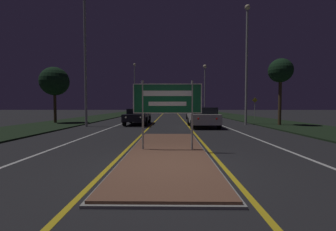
# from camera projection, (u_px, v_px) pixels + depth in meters

# --- Properties ---
(ground_plane) EXTENTS (160.00, 160.00, 0.00)m
(ground_plane) POSITION_uv_depth(u_px,v_px,m) (166.00, 167.00, 5.73)
(ground_plane) COLOR #232326
(median_island) EXTENTS (2.56, 8.44, 0.10)m
(median_island) POSITION_uv_depth(u_px,v_px,m) (167.00, 151.00, 7.61)
(median_island) COLOR #999993
(median_island) RESTS_ON ground_plane
(verge_left) EXTENTS (5.00, 100.00, 0.08)m
(verge_left) POSITION_uv_depth(u_px,v_px,m) (87.00, 119.00, 25.82)
(verge_left) COLOR black
(verge_left) RESTS_ON ground_plane
(verge_right) EXTENTS (5.00, 100.00, 0.08)m
(verge_right) POSITION_uv_depth(u_px,v_px,m) (253.00, 119.00, 25.58)
(verge_right) COLOR black
(verge_right) RESTS_ON ground_plane
(centre_line_yellow_left) EXTENTS (0.12, 70.00, 0.01)m
(centre_line_yellow_left) POSITION_uv_depth(u_px,v_px,m) (159.00, 117.00, 30.72)
(centre_line_yellow_left) COLOR gold
(centre_line_yellow_left) RESTS_ON ground_plane
(centre_line_yellow_right) EXTENTS (0.12, 70.00, 0.01)m
(centre_line_yellow_right) POSITION_uv_depth(u_px,v_px,m) (181.00, 117.00, 30.68)
(centre_line_yellow_right) COLOR gold
(centre_line_yellow_right) RESTS_ON ground_plane
(lane_line_white_left) EXTENTS (0.12, 70.00, 0.01)m
(lane_line_white_left) POSITION_uv_depth(u_px,v_px,m) (139.00, 117.00, 30.75)
(lane_line_white_left) COLOR silver
(lane_line_white_left) RESTS_ON ground_plane
(lane_line_white_right) EXTENTS (0.12, 70.00, 0.01)m
(lane_line_white_right) POSITION_uv_depth(u_px,v_px,m) (201.00, 117.00, 30.65)
(lane_line_white_right) COLOR silver
(lane_line_white_right) RESTS_ON ground_plane
(edge_line_white_left) EXTENTS (0.10, 70.00, 0.01)m
(edge_line_white_left) POSITION_uv_depth(u_px,v_px,m) (118.00, 117.00, 30.79)
(edge_line_white_left) COLOR silver
(edge_line_white_left) RESTS_ON ground_plane
(edge_line_white_right) EXTENTS (0.10, 70.00, 0.01)m
(edge_line_white_right) POSITION_uv_depth(u_px,v_px,m) (223.00, 117.00, 30.61)
(edge_line_white_right) COLOR silver
(edge_line_white_right) RESTS_ON ground_plane
(highway_sign) EXTENTS (2.31, 0.07, 2.32)m
(highway_sign) POSITION_uv_depth(u_px,v_px,m) (167.00, 101.00, 7.54)
(highway_sign) COLOR #9E9E99
(highway_sign) RESTS_ON median_island
(streetlight_left_near) EXTENTS (0.61, 0.61, 10.25)m
(streetlight_left_near) POSITION_uv_depth(u_px,v_px,m) (85.00, 33.00, 16.73)
(streetlight_left_near) COLOR #9E9E99
(streetlight_left_near) RESTS_ON ground_plane
(streetlight_left_far) EXTENTS (0.45, 0.45, 9.36)m
(streetlight_left_far) POSITION_uv_depth(u_px,v_px,m) (135.00, 84.00, 41.24)
(streetlight_left_far) COLOR #9E9E99
(streetlight_left_far) RESTS_ON ground_plane
(streetlight_right_near) EXTENTS (0.44, 0.44, 9.82)m
(streetlight_right_near) POSITION_uv_depth(u_px,v_px,m) (247.00, 54.00, 18.43)
(streetlight_right_near) COLOR #9E9E99
(streetlight_right_near) RESTS_ON ground_plane
(streetlight_right_far) EXTENTS (0.64, 0.64, 8.85)m
(streetlight_right_far) POSITION_uv_depth(u_px,v_px,m) (205.00, 79.00, 39.74)
(streetlight_right_far) COLOR #9E9E99
(streetlight_right_far) RESTS_ON ground_plane
(car_receding_0) EXTENTS (2.04, 4.26, 1.46)m
(car_receding_0) POSITION_uv_depth(u_px,v_px,m) (203.00, 117.00, 16.40)
(car_receding_0) COLOR silver
(car_receding_0) RESTS_ON ground_plane
(car_receding_1) EXTENTS (1.88, 4.12, 1.38)m
(car_receding_1) POSITION_uv_depth(u_px,v_px,m) (195.00, 113.00, 25.07)
(car_receding_1) COLOR #B7B7BC
(car_receding_1) RESTS_ON ground_plane
(car_approaching_0) EXTENTS (1.92, 4.69, 1.32)m
(car_approaching_0) POSITION_uv_depth(u_px,v_px,m) (138.00, 116.00, 19.10)
(car_approaching_0) COLOR black
(car_approaching_0) RESTS_ON ground_plane
(warning_sign) EXTENTS (0.60, 0.06, 2.43)m
(warning_sign) POSITION_uv_depth(u_px,v_px,m) (255.00, 106.00, 25.34)
(warning_sign) COLOR #9E9E99
(warning_sign) RESTS_ON verge_right
(roadside_palm_left) EXTENTS (2.48, 2.48, 4.89)m
(roadside_palm_left) POSITION_uv_depth(u_px,v_px,m) (54.00, 81.00, 19.69)
(roadside_palm_left) COLOR #4C3823
(roadside_palm_left) RESTS_ON verge_left
(roadside_palm_right) EXTENTS (1.83, 1.83, 5.13)m
(roadside_palm_right) POSITION_uv_depth(u_px,v_px,m) (281.00, 72.00, 17.28)
(roadside_palm_right) COLOR #4C3823
(roadside_palm_right) RESTS_ON verge_right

